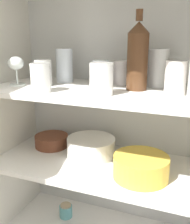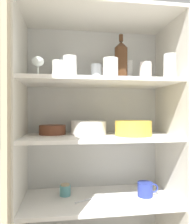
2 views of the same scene
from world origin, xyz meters
name	(u,v)px [view 1 (image 1 of 2)]	position (x,y,z in m)	size (l,w,h in m)	color
cupboard_back_panel	(113,149)	(0.00, 0.40, 0.69)	(0.89, 0.02, 1.39)	silver
cupboard_side_left	(12,152)	(-0.44, 0.20, 0.69)	(0.02, 0.43, 1.39)	silver
shelf_board_middle	(98,165)	(0.00, 0.20, 0.71)	(0.86, 0.39, 0.02)	white
shelf_board_upper	(98,91)	(0.00, 0.20, 1.02)	(0.86, 0.39, 0.02)	white
tumbler_glass_0	(176,78)	(0.28, 0.19, 1.09)	(0.07, 0.07, 0.12)	silver
tumbler_glass_1	(64,65)	(-0.19, 0.29, 1.10)	(0.07, 0.07, 0.14)	white
tumbler_glass_2	(101,73)	(-0.01, 0.24, 1.08)	(0.06, 0.06, 0.10)	white
tumbler_glass_3	(158,68)	(0.20, 0.32, 1.11)	(0.08, 0.08, 0.15)	white
tumbler_glass_4	(122,73)	(0.06, 0.32, 1.08)	(0.08, 0.08, 0.10)	silver
tumbler_glass_5	(41,78)	(-0.17, 0.06, 1.08)	(0.07, 0.07, 0.10)	white
tumbler_glass_7	(43,73)	(-0.23, 0.18, 1.08)	(0.07, 0.07, 0.10)	white
tumbler_glass_8	(101,79)	(0.05, 0.10, 1.09)	(0.08, 0.08, 0.11)	white
wine_glass_0	(16,66)	(-0.34, 0.15, 1.11)	(0.06, 0.06, 0.12)	white
wine_bottle	(138,56)	(0.14, 0.23, 1.16)	(0.08, 0.08, 0.28)	#4C2D19
plate_stack_white	(91,147)	(-0.05, 0.25, 0.76)	(0.21, 0.21, 0.08)	white
mixing_bowl_large	(141,166)	(0.19, 0.15, 0.76)	(0.21, 0.21, 0.08)	gold
serving_bowl_small	(52,140)	(-0.27, 0.28, 0.75)	(0.16, 0.16, 0.06)	brown
storage_jar	(66,211)	(-0.19, 0.26, 0.39)	(0.06, 0.06, 0.07)	#5BA3A8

